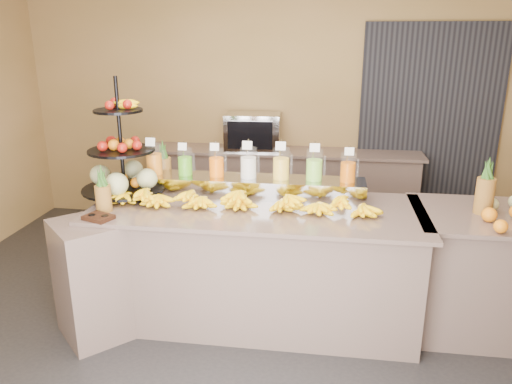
% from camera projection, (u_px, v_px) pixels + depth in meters
% --- Properties ---
extents(ground, '(6.00, 6.00, 0.00)m').
position_uv_depth(ground, '(251.00, 337.00, 3.76)').
color(ground, black).
rests_on(ground, ground).
extents(room_envelope, '(6.04, 5.02, 2.82)m').
position_uv_depth(room_envelope, '(290.00, 74.00, 3.90)').
color(room_envelope, olive).
rests_on(room_envelope, ground).
extents(buffet_counter, '(2.75, 1.25, 0.93)m').
position_uv_depth(buffet_counter, '(242.00, 265.00, 3.88)').
color(buffet_counter, '#A28275').
rests_on(buffet_counter, ground).
extents(right_counter, '(1.08, 0.88, 0.93)m').
position_uv_depth(right_counter, '(482.00, 271.00, 3.76)').
color(right_counter, '#A28275').
rests_on(right_counter, ground).
extents(back_ledge, '(3.10, 0.55, 0.93)m').
position_uv_depth(back_ledge, '(281.00, 189.00, 5.74)').
color(back_ledge, '#A28275').
rests_on(back_ledge, ground).
extents(pitcher_tray, '(1.85, 0.30, 0.15)m').
position_uv_depth(pitcher_tray, '(249.00, 186.00, 4.01)').
color(pitcher_tray, gray).
rests_on(pitcher_tray, buffet_counter).
extents(juice_pitcher_orange_a, '(0.13, 0.14, 0.32)m').
position_uv_depth(juice_pitcher_orange_a, '(154.00, 161.00, 4.06)').
color(juice_pitcher_orange_a, silver).
rests_on(juice_pitcher_orange_a, pitcher_tray).
extents(juice_pitcher_green, '(0.12, 0.12, 0.29)m').
position_uv_depth(juice_pitcher_green, '(185.00, 163.00, 4.03)').
color(juice_pitcher_green, silver).
rests_on(juice_pitcher_green, pitcher_tray).
extents(juice_pitcher_orange_b, '(0.12, 0.13, 0.30)m').
position_uv_depth(juice_pitcher_orange_b, '(217.00, 164.00, 4.00)').
color(juice_pitcher_orange_b, silver).
rests_on(juice_pitcher_orange_b, pitcher_tray).
extents(juice_pitcher_milk, '(0.13, 0.14, 0.32)m').
position_uv_depth(juice_pitcher_milk, '(248.00, 164.00, 3.96)').
color(juice_pitcher_milk, silver).
rests_on(juice_pitcher_milk, pitcher_tray).
extents(juice_pitcher_lemon, '(0.13, 0.14, 0.32)m').
position_uv_depth(juice_pitcher_lemon, '(281.00, 165.00, 3.92)').
color(juice_pitcher_lemon, silver).
rests_on(juice_pitcher_lemon, pitcher_tray).
extents(juice_pitcher_lime, '(0.13, 0.14, 0.32)m').
position_uv_depth(juice_pitcher_lime, '(314.00, 167.00, 3.89)').
color(juice_pitcher_lime, silver).
rests_on(juice_pitcher_lime, pitcher_tray).
extents(juice_pitcher_orange_c, '(0.12, 0.13, 0.29)m').
position_uv_depth(juice_pitcher_orange_c, '(348.00, 169.00, 3.85)').
color(juice_pitcher_orange_c, silver).
rests_on(juice_pitcher_orange_c, pitcher_tray).
extents(banana_heap, '(2.09, 0.19, 0.17)m').
position_uv_depth(banana_heap, '(241.00, 198.00, 3.74)').
color(banana_heap, yellow).
rests_on(banana_heap, buffet_counter).
extents(fruit_stand, '(0.77, 0.77, 0.94)m').
position_uv_depth(fruit_stand, '(128.00, 166.00, 3.98)').
color(fruit_stand, black).
rests_on(fruit_stand, buffet_counter).
extents(condiment_caddy, '(0.23, 0.20, 0.03)m').
position_uv_depth(condiment_caddy, '(98.00, 217.00, 3.51)').
color(condiment_caddy, black).
rests_on(condiment_caddy, buffet_counter).
extents(pineapple_left_a, '(0.12, 0.12, 0.36)m').
position_uv_depth(pineapple_left_a, '(103.00, 195.00, 3.64)').
color(pineapple_left_a, brown).
rests_on(pineapple_left_a, buffet_counter).
extents(pineapple_left_b, '(0.13, 0.13, 0.40)m').
position_uv_depth(pineapple_left_b, '(164.00, 168.00, 4.27)').
color(pineapple_left_b, brown).
rests_on(pineapple_left_b, buffet_counter).
extents(oven_warmer, '(0.62, 0.45, 0.40)m').
position_uv_depth(oven_warmer, '(253.00, 131.00, 5.58)').
color(oven_warmer, gray).
rests_on(oven_warmer, back_ledge).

